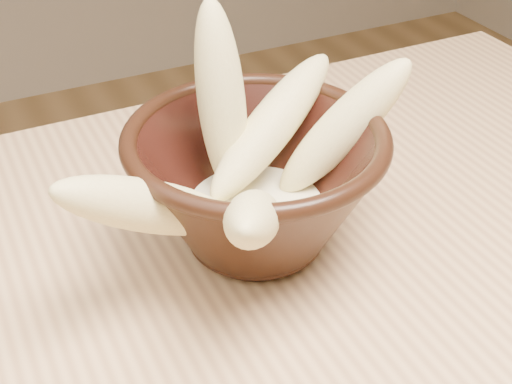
% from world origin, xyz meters
% --- Properties ---
extents(bowl, '(0.19, 0.19, 0.11)m').
position_xyz_m(bowl, '(0.15, 0.13, 0.81)').
color(bowl, black).
rests_on(bowl, table).
extents(milk_puddle, '(0.11, 0.11, 0.02)m').
position_xyz_m(milk_puddle, '(0.15, 0.13, 0.78)').
color(milk_puddle, '#F3ECC3').
rests_on(milk_puddle, bowl).
extents(banana_upright, '(0.04, 0.07, 0.15)m').
position_xyz_m(banana_upright, '(0.14, 0.17, 0.86)').
color(banana_upright, '#DBCB81').
rests_on(banana_upright, bowl).
extents(banana_left, '(0.15, 0.07, 0.11)m').
position_xyz_m(banana_left, '(0.06, 0.11, 0.83)').
color(banana_left, '#DBCB81').
rests_on(banana_left, bowl).
extents(banana_right, '(0.13, 0.06, 0.12)m').
position_xyz_m(banana_right, '(0.22, 0.13, 0.84)').
color(banana_right, '#DBCB81').
rests_on(banana_right, bowl).
extents(banana_across, '(0.16, 0.11, 0.09)m').
position_xyz_m(banana_across, '(0.17, 0.16, 0.84)').
color(banana_across, '#DBCB81').
rests_on(banana_across, bowl).
extents(banana_front, '(0.11, 0.15, 0.11)m').
position_xyz_m(banana_front, '(0.11, 0.07, 0.83)').
color(banana_front, '#DBCB81').
rests_on(banana_front, bowl).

